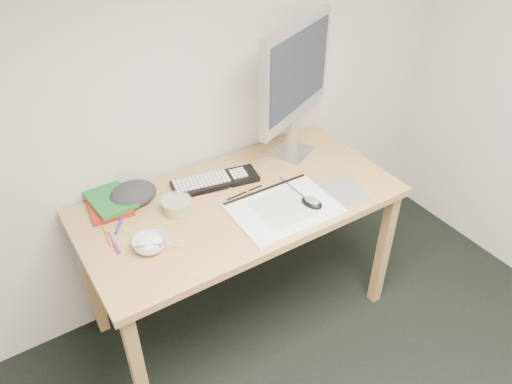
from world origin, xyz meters
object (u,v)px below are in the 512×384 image
Objects in this scene: keyboard at (215,181)px; rice_bowl at (150,244)px; sketchpad at (284,209)px; desk at (240,214)px; monitor at (296,76)px.

keyboard is 2.96× the size of rice_bowl.
desk is at bearing 127.18° from sketchpad.
rice_bowl reaches higher than desk.
desk is 0.47m from rice_bowl.
monitor is (0.42, 0.19, 0.49)m from desk.
rice_bowl is at bearing 172.09° from monitor.
rice_bowl is at bearing 172.42° from sketchpad.
keyboard is 0.60× the size of monitor.
desk is 0.19m from keyboard.
sketchpad is at bearing -155.01° from monitor.
desk is at bearing 179.49° from monitor.
monitor is 4.91× the size of rice_bowl.
keyboard is at bearing 158.20° from monitor.
desk is at bearing -68.04° from keyboard.
sketchpad reaches higher than desk.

